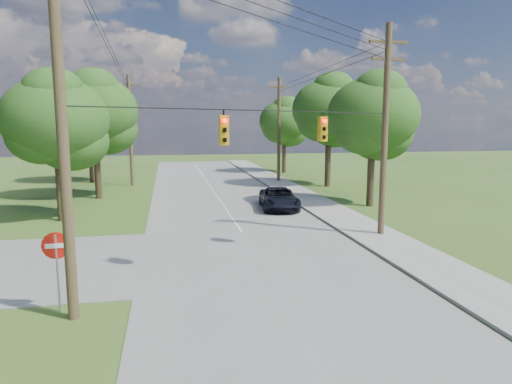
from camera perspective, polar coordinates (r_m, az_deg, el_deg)
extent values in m
plane|color=#3C5A1E|center=(14.48, -3.31, -14.70)|extent=(140.00, 140.00, 0.00)
cube|color=gray|center=(19.43, 0.61, -8.48)|extent=(10.00, 100.00, 0.03)
cube|color=#AAA79F|center=(21.72, 18.33, -6.95)|extent=(2.60, 100.00, 0.12)
cylinder|color=brown|center=(13.89, -23.19, 9.04)|extent=(0.32, 0.32, 12.00)
cylinder|color=brown|center=(23.71, 15.80, 7.15)|extent=(0.32, 0.32, 10.50)
cube|color=brown|center=(24.02, 16.25, 17.57)|extent=(2.00, 0.12, 0.14)
cube|color=brown|center=(23.90, 16.16, 15.68)|extent=(1.70, 0.12, 0.14)
cylinder|color=brown|center=(44.48, 2.88, 7.69)|extent=(0.32, 0.32, 10.00)
cube|color=brown|center=(44.60, 2.92, 12.96)|extent=(2.00, 0.12, 0.14)
cylinder|color=brown|center=(43.32, -15.43, 7.37)|extent=(0.32, 0.32, 10.00)
cube|color=brown|center=(43.44, -15.65, 12.78)|extent=(2.00, 0.12, 0.14)
cylinder|color=black|center=(18.31, 1.70, 21.95)|extent=(13.52, 7.63, 1.53)
cylinder|color=black|center=(18.22, 1.69, 20.72)|extent=(13.52, 7.63, 1.53)
cylinder|color=black|center=(34.09, 7.51, 14.66)|extent=(0.03, 22.00, 0.53)
cylinder|color=black|center=(28.88, -17.73, 16.94)|extent=(0.43, 29.60, 2.03)
cylinder|color=black|center=(34.05, 7.50, 13.99)|extent=(0.03, 22.00, 0.53)
cylinder|color=black|center=(28.82, -17.69, 16.15)|extent=(0.43, 29.60, 2.03)
cylinder|color=black|center=(17.82, 1.64, 10.13)|extent=(13.52, 7.63, 0.04)
cube|color=orange|center=(16.33, -4.00, 7.70)|extent=(0.32, 0.22, 1.05)
sphere|color=#FF0C05|center=(16.19, -3.95, 8.94)|extent=(0.17, 0.17, 0.17)
cube|color=orange|center=(16.56, -4.10, 7.72)|extent=(0.32, 0.22, 1.05)
sphere|color=#FF0C05|center=(16.70, -4.17, 8.92)|extent=(0.17, 0.17, 0.17)
cube|color=orange|center=(19.91, 8.42, 7.80)|extent=(0.32, 0.22, 1.05)
sphere|color=#FF0C05|center=(19.77, 8.57, 8.81)|extent=(0.17, 0.17, 0.17)
cube|color=orange|center=(20.13, 8.19, 7.81)|extent=(0.32, 0.22, 1.05)
sphere|color=#FF0C05|center=(20.27, 8.08, 8.81)|extent=(0.17, 0.17, 0.17)
cylinder|color=#443222|center=(29.17, -23.26, -0.26)|extent=(0.45, 0.45, 3.15)
ellipsoid|color=#214D17|center=(28.87, -23.78, 8.33)|extent=(6.00, 6.00, 4.92)
cylinder|color=#443222|center=(36.78, -19.15, 1.95)|extent=(0.50, 0.50, 3.50)
ellipsoid|color=#214D17|center=(36.58, -19.53, 9.51)|extent=(6.40, 6.40, 5.25)
cylinder|color=#443222|center=(46.93, -19.87, 3.15)|extent=(0.48, 0.47, 3.32)
ellipsoid|color=#214D17|center=(46.76, -20.16, 8.78)|extent=(6.00, 6.00, 4.92)
cylinder|color=#443222|center=(32.51, 14.11, 1.19)|extent=(0.48, 0.48, 3.32)
ellipsoid|color=#214D17|center=(32.26, 14.42, 9.33)|extent=(6.20, 6.20, 5.08)
cylinder|color=#443222|center=(41.87, 8.96, 3.20)|extent=(0.52, 0.52, 3.67)
ellipsoid|color=#214D17|center=(41.71, 9.13, 10.18)|extent=(6.60, 6.60, 5.41)
cylinder|color=#443222|center=(53.03, 3.52, 4.13)|extent=(0.45, 0.45, 3.15)
ellipsoid|color=#214D17|center=(52.87, 3.56, 8.85)|extent=(5.80, 5.80, 4.76)
imported|color=black|center=(30.51, 2.89, -0.80)|extent=(2.89, 5.30, 1.41)
cylinder|color=gray|center=(15.27, -23.54, -9.35)|extent=(0.07, 0.07, 2.42)
cylinder|color=red|center=(15.03, -23.74, -6.15)|extent=(0.84, 0.07, 0.84)
cube|color=white|center=(15.00, -23.76, -6.18)|extent=(0.61, 0.06, 0.14)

